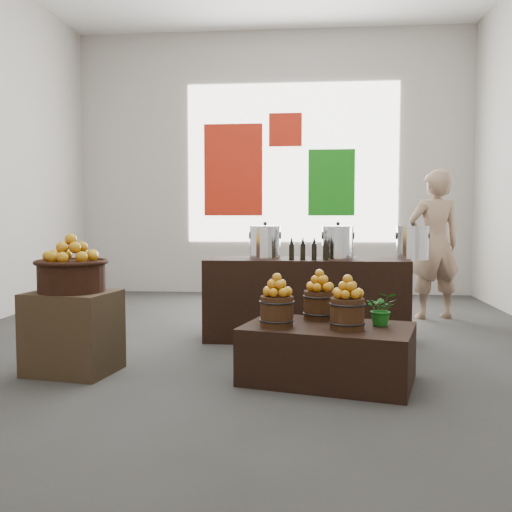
# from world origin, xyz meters

# --- Properties ---
(ground) EXTENTS (7.00, 7.00, 0.00)m
(ground) POSITION_xyz_m (0.00, 0.00, 0.00)
(ground) COLOR #32312F
(ground) RESTS_ON ground
(back_wall) EXTENTS (6.00, 0.04, 4.00)m
(back_wall) POSITION_xyz_m (0.00, 3.50, 2.00)
(back_wall) COLOR #AFAAA1
(back_wall) RESTS_ON ground
(back_opening) EXTENTS (3.20, 0.02, 2.40)m
(back_opening) POSITION_xyz_m (0.30, 3.48, 2.00)
(back_opening) COLOR white
(back_opening) RESTS_ON back_wall
(deco_red_left) EXTENTS (0.90, 0.04, 1.40)m
(deco_red_left) POSITION_xyz_m (-0.60, 3.47, 1.90)
(deco_red_left) COLOR #B61F0E
(deco_red_left) RESTS_ON back_wall
(deco_green_right) EXTENTS (0.70, 0.04, 1.00)m
(deco_green_right) POSITION_xyz_m (0.90, 3.47, 1.70)
(deco_green_right) COLOR #137011
(deco_green_right) RESTS_ON back_wall
(deco_red_upper) EXTENTS (0.50, 0.04, 0.50)m
(deco_red_upper) POSITION_xyz_m (0.20, 3.47, 2.50)
(deco_red_upper) COLOR #B61F0E
(deco_red_upper) RESTS_ON back_wall
(crate) EXTENTS (0.70, 0.60, 0.62)m
(crate) POSITION_xyz_m (-1.22, -1.15, 0.31)
(crate) COLOR #44311F
(crate) RESTS_ON ground
(wicker_basket) EXTENTS (0.50, 0.50, 0.23)m
(wicker_basket) POSITION_xyz_m (-1.22, -1.15, 0.73)
(wicker_basket) COLOR black
(wicker_basket) RESTS_ON crate
(apples_in_basket) EXTENTS (0.39, 0.39, 0.21)m
(apples_in_basket) POSITION_xyz_m (-1.22, -1.15, 0.95)
(apples_in_basket) COLOR #A31F05
(apples_in_basket) RESTS_ON wicker_basket
(display_table) EXTENTS (1.32, 1.00, 0.41)m
(display_table) POSITION_xyz_m (0.70, -1.21, 0.20)
(display_table) COLOR black
(display_table) RESTS_ON ground
(apple_bucket_front_left) EXTENTS (0.24, 0.24, 0.22)m
(apple_bucket_front_left) POSITION_xyz_m (0.34, -1.28, 0.52)
(apple_bucket_front_left) COLOR #3D2510
(apple_bucket_front_left) RESTS_ON display_table
(apples_in_bucket_front_left) EXTENTS (0.18, 0.18, 0.16)m
(apples_in_bucket_front_left) POSITION_xyz_m (0.34, -1.28, 0.70)
(apples_in_bucket_front_left) COLOR #A31F05
(apples_in_bucket_front_left) RESTS_ON apple_bucket_front_left
(apple_bucket_front_right) EXTENTS (0.24, 0.24, 0.22)m
(apple_bucket_front_right) POSITION_xyz_m (0.83, -1.33, 0.52)
(apple_bucket_front_right) COLOR #3D2510
(apple_bucket_front_right) RESTS_ON display_table
(apples_in_bucket_front_right) EXTENTS (0.18, 0.18, 0.16)m
(apples_in_bucket_front_right) POSITION_xyz_m (0.83, -1.33, 0.70)
(apples_in_bucket_front_right) COLOR #A31F05
(apples_in_bucket_front_right) RESTS_ON apple_bucket_front_right
(apple_bucket_rear) EXTENTS (0.24, 0.24, 0.22)m
(apple_bucket_rear) POSITION_xyz_m (0.64, -0.97, 0.52)
(apple_bucket_rear) COLOR #3D2510
(apple_bucket_rear) RESTS_ON display_table
(apples_in_bucket_rear) EXTENTS (0.18, 0.18, 0.16)m
(apples_in_bucket_rear) POSITION_xyz_m (0.64, -0.97, 0.70)
(apples_in_bucket_rear) COLOR #A31F05
(apples_in_bucket_rear) RESTS_ON apple_bucket_rear
(herb_garnish_right) EXTENTS (0.24, 0.22, 0.25)m
(herb_garnish_right) POSITION_xyz_m (1.08, -1.18, 0.53)
(herb_garnish_right) COLOR #135A14
(herb_garnish_right) RESTS_ON display_table
(herb_garnish_left) EXTENTS (0.17, 0.15, 0.27)m
(herb_garnish_left) POSITION_xyz_m (0.28, -0.96, 0.54)
(herb_garnish_left) COLOR #135A14
(herb_garnish_left) RESTS_ON display_table
(counter) EXTENTS (1.92, 0.61, 0.78)m
(counter) POSITION_xyz_m (0.53, 0.20, 0.39)
(counter) COLOR black
(counter) RESTS_ON ground
(stock_pot_left) EXTENTS (0.30, 0.30, 0.30)m
(stock_pot_left) POSITION_xyz_m (0.14, 0.20, 0.93)
(stock_pot_left) COLOR silver
(stock_pot_left) RESTS_ON counter
(stock_pot_center) EXTENTS (0.30, 0.30, 0.30)m
(stock_pot_center) POSITION_xyz_m (0.84, 0.20, 0.93)
(stock_pot_center) COLOR silver
(stock_pot_center) RESTS_ON counter
(stock_pot_right) EXTENTS (0.30, 0.30, 0.30)m
(stock_pot_right) POSITION_xyz_m (1.53, 0.20, 0.93)
(stock_pot_right) COLOR silver
(stock_pot_right) RESTS_ON counter
(oil_cruets) EXTENTS (0.28, 0.05, 0.22)m
(oil_cruets) POSITION_xyz_m (0.53, 0.01, 0.89)
(oil_cruets) COLOR black
(oil_cruets) RESTS_ON counter
(shopper) EXTENTS (0.71, 0.56, 1.73)m
(shopper) POSITION_xyz_m (2.01, 1.47, 0.86)
(shopper) COLOR #927359
(shopper) RESTS_ON ground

